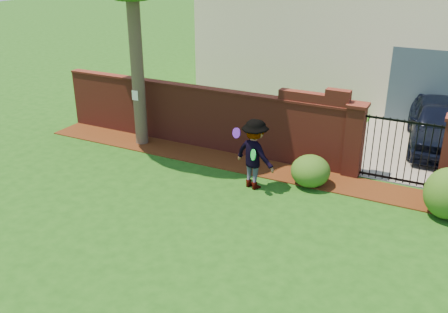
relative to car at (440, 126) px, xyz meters
The scene contains 13 objects.
ground 8.00m from the car, 121.50° to the right, with size 80.00×80.00×0.01m, color #1A4B12.
mulch_bed 6.21m from the car, 145.93° to the right, with size 11.10×1.08×0.03m, color #3C1B0B.
brick_wall 6.78m from the car, 155.64° to the right, with size 8.70×0.31×2.16m.
pillar_left 3.32m from the car, 122.25° to the right, with size 0.50×0.50×1.88m.
iron_gate 2.88m from the car, 103.36° to the right, with size 1.78×0.03×1.60m.
driveway 1.54m from the car, 118.86° to the left, with size 3.20×8.00×0.01m, color gray.
house 6.56m from the car, 121.29° to the left, with size 12.40×6.40×6.30m.
car is the anchor object (origin of this frame).
paper_notice 8.59m from the car, 155.21° to the right, with size 0.20×0.01×0.28m, color white.
shrub_left 4.61m from the car, 123.03° to the right, with size 0.94×0.94×0.77m, color #1F5118.
man 5.88m from the car, 128.98° to the right, with size 1.11×0.64×1.71m, color gray.
frisbee_purple 6.20m from the car, 132.14° to the right, with size 0.25×0.25×0.02m, color #5A1EBB.
frisbee_green 6.04m from the car, 126.35° to the right, with size 0.26×0.26×0.02m, color green.
Camera 1 is at (4.74, -7.67, 5.39)m, focal length 40.02 mm.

